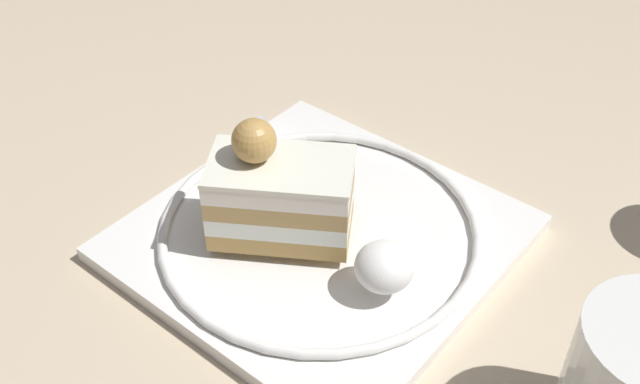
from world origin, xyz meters
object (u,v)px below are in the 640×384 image
(dessert_plate, at_px, (320,234))
(cake_slice, at_px, (279,194))
(whipped_cream_dollop, at_px, (384,267))
(fork, at_px, (280,159))

(dessert_plate, relative_size, cake_slice, 2.23)
(whipped_cream_dollop, height_order, fork, whipped_cream_dollop)
(dessert_plate, height_order, cake_slice, cake_slice)
(dessert_plate, bearing_deg, cake_slice, 50.54)
(whipped_cream_dollop, bearing_deg, fork, -19.99)
(cake_slice, relative_size, whipped_cream_dollop, 2.87)
(fork, bearing_deg, whipped_cream_dollop, 160.01)
(dessert_plate, relative_size, fork, 2.48)
(dessert_plate, xyz_separation_m, whipped_cream_dollop, (-0.07, 0.02, 0.03))
(dessert_plate, distance_m, whipped_cream_dollop, 0.07)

